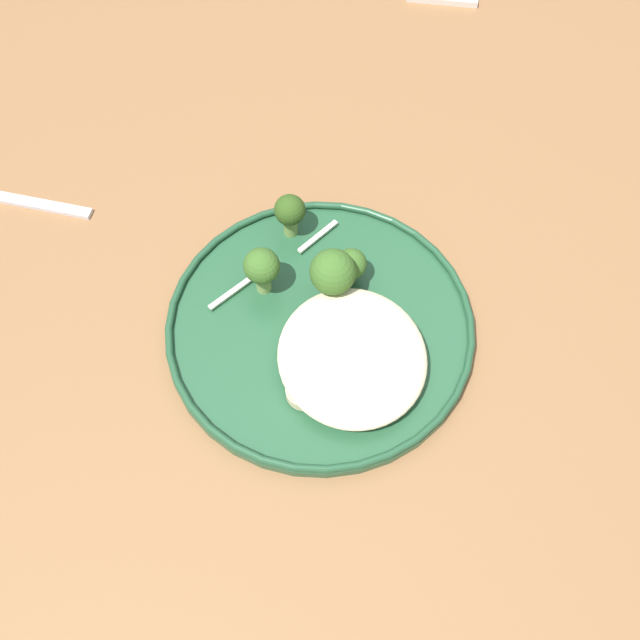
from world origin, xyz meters
TOP-DOWN VIEW (x-y plane):
  - ground at (0.00, 0.00)m, footprint 6.00×6.00m
  - wooden_dining_table at (0.00, 0.00)m, footprint 1.40×1.00m
  - dinner_plate at (0.01, -0.03)m, footprint 0.29×0.29m
  - noodle_bed at (0.05, -0.01)m, footprint 0.14×0.13m
  - seared_scallop_large_seared at (0.07, 0.01)m, footprint 0.02×0.02m
  - seared_scallop_on_noodles at (0.07, 0.03)m, footprint 0.03×0.03m
  - seared_scallop_right_edge at (0.08, -0.04)m, footprint 0.03×0.03m
  - seared_scallop_front_small at (0.04, -0.01)m, footprint 0.03×0.03m
  - seared_scallop_tilted_round at (0.07, -0.06)m, footprint 0.03×0.03m
  - seared_scallop_rear_pale at (0.07, -0.02)m, footprint 0.03×0.03m
  - seared_scallop_half_hidden at (0.00, 0.01)m, footprint 0.03×0.03m
  - broccoli_floret_beside_noodles at (-0.02, -0.01)m, footprint 0.04×0.04m
  - broccoli_floret_left_leaning at (-0.04, 0.01)m, footprint 0.03×0.03m
  - broccoli_floret_center_pile at (-0.05, -0.07)m, footprint 0.03×0.03m
  - broccoli_floret_tall_stalk at (-0.11, -0.03)m, footprint 0.03×0.03m
  - onion_sliver_pale_crescent at (-0.05, -0.10)m, footprint 0.03×0.05m
  - onion_sliver_curled_piece at (-0.09, -0.01)m, footprint 0.03×0.05m
  - dinner_fork at (-0.23, -0.32)m, footprint 0.10×0.17m

SIDE VIEW (x-z plane):
  - ground at x=0.00m, z-range 0.00..0.00m
  - wooden_dining_table at x=0.00m, z-range 0.29..1.03m
  - dinner_fork at x=-0.23m, z-range 0.74..0.74m
  - dinner_plate at x=0.01m, z-range 0.74..0.76m
  - onion_sliver_pale_crescent at x=-0.05m, z-range 0.75..0.76m
  - onion_sliver_curled_piece at x=-0.09m, z-range 0.75..0.76m
  - seared_scallop_right_edge at x=0.08m, z-range 0.75..0.77m
  - seared_scallop_tilted_round at x=0.07m, z-range 0.75..0.77m
  - seared_scallop_rear_pale at x=0.07m, z-range 0.75..0.77m
  - seared_scallop_on_noodles at x=0.07m, z-range 0.75..0.77m
  - seared_scallop_half_hidden at x=0.00m, z-range 0.75..0.77m
  - seared_scallop_large_seared at x=0.07m, z-range 0.75..0.77m
  - seared_scallop_front_small at x=0.04m, z-range 0.75..0.77m
  - noodle_bed at x=0.05m, z-range 0.75..0.78m
  - broccoli_floret_left_leaning at x=-0.04m, z-range 0.75..0.80m
  - broccoli_floret_tall_stalk at x=-0.11m, z-range 0.76..0.81m
  - broccoli_floret_center_pile at x=-0.05m, z-range 0.76..0.81m
  - broccoli_floret_beside_noodles at x=-0.02m, z-range 0.76..0.82m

